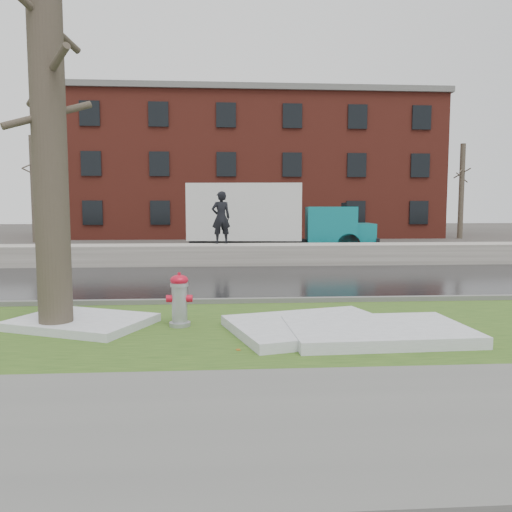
{
  "coord_description": "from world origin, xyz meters",
  "views": [
    {
      "loc": [
        -0.52,
        -9.6,
        2.06
      ],
      "look_at": [
        0.25,
        1.57,
        1.0
      ],
      "focal_mm": 35.0,
      "sensor_mm": 36.0,
      "label": 1
    }
  ],
  "objects": [
    {
      "name": "bg_tree_left",
      "position": [
        -12.0,
        22.0,
        3.33
      ],
      "size": [
        1.4,
        1.62,
        6.5
      ],
      "color": "brown",
      "rests_on": "ground"
    },
    {
      "name": "ground",
      "position": [
        0.0,
        0.0,
        0.0
      ],
      "size": [
        120.0,
        120.0,
        0.0
      ],
      "primitive_type": "plane",
      "color": "#47423D",
      "rests_on": "ground"
    },
    {
      "name": "brick_building",
      "position": [
        2.0,
        30.0,
        5.0
      ],
      "size": [
        26.0,
        12.0,
        10.0
      ],
      "primitive_type": "cube",
      "color": "maroon",
      "rests_on": "ground"
    },
    {
      "name": "snow_patch_side",
      "position": [
        1.93,
        -2.0,
        0.13
      ],
      "size": [
        2.87,
        1.9,
        0.18
      ],
      "primitive_type": "cube",
      "rotation": [
        0.0,
        0.0,
        0.04
      ],
      "color": "silver",
      "rests_on": "verge"
    },
    {
      "name": "fire_hydrant",
      "position": [
        -1.25,
        -1.05,
        0.54
      ],
      "size": [
        0.45,
        0.39,
        0.93
      ],
      "rotation": [
        0.0,
        0.0,
        -0.03
      ],
      "color": "#989CA0",
      "rests_on": "verge"
    },
    {
      "name": "tree",
      "position": [
        -3.3,
        -1.18,
        3.5
      ],
      "size": [
        1.25,
        1.41,
        6.86
      ],
      "rotation": [
        0.0,
        0.0,
        0.24
      ],
      "color": "brown",
      "rests_on": "verge"
    },
    {
      "name": "snow_patch_near",
      "position": [
        0.98,
        -1.59,
        0.12
      ],
      "size": [
        3.04,
        2.62,
        0.16
      ],
      "primitive_type": "cube",
      "rotation": [
        0.0,
        0.0,
        0.27
      ],
      "color": "silver",
      "rests_on": "verge"
    },
    {
      "name": "box_truck",
      "position": [
        1.52,
        12.64,
        1.67
      ],
      "size": [
        9.57,
        3.0,
        3.16
      ],
      "rotation": [
        0.0,
        0.0,
        -0.1
      ],
      "color": "black",
      "rests_on": "ground"
    },
    {
      "name": "verge",
      "position": [
        0.0,
        -1.25,
        0.02
      ],
      "size": [
        60.0,
        4.5,
        0.04
      ],
      "primitive_type": "cube",
      "color": "#264717",
      "rests_on": "ground"
    },
    {
      "name": "bg_tree_center",
      "position": [
        -6.0,
        26.0,
        3.33
      ],
      "size": [
        1.4,
        1.62,
        6.5
      ],
      "color": "brown",
      "rests_on": "ground"
    },
    {
      "name": "snowbank",
      "position": [
        0.0,
        8.7,
        0.38
      ],
      "size": [
        60.0,
        1.6,
        0.75
      ],
      "primitive_type": "cube",
      "color": "beige",
      "rests_on": "ground"
    },
    {
      "name": "bg_tree_right",
      "position": [
        16.0,
        24.0,
        3.33
      ],
      "size": [
        1.4,
        1.62,
        6.5
      ],
      "color": "brown",
      "rests_on": "ground"
    },
    {
      "name": "worker",
      "position": [
        -0.55,
        9.3,
        1.73
      ],
      "size": [
        0.8,
        0.62,
        1.97
      ],
      "primitive_type": "imported",
      "rotation": [
        0.0,
        0.0,
        3.37
      ],
      "color": "black",
      "rests_on": "snowbank"
    },
    {
      "name": "parking_lot",
      "position": [
        0.0,
        13.0,
        0.01
      ],
      "size": [
        60.0,
        9.0,
        0.03
      ],
      "primitive_type": "cube",
      "color": "slate",
      "rests_on": "ground"
    },
    {
      "name": "road",
      "position": [
        0.0,
        4.5,
        0.01
      ],
      "size": [
        60.0,
        7.0,
        0.03
      ],
      "primitive_type": "cube",
      "color": "black",
      "rests_on": "ground"
    },
    {
      "name": "curb",
      "position": [
        0.0,
        1.0,
        0.07
      ],
      "size": [
        60.0,
        0.15,
        0.14
      ],
      "primitive_type": "cube",
      "color": "slate",
      "rests_on": "ground"
    },
    {
      "name": "snow_patch_far",
      "position": [
        -2.95,
        -0.92,
        0.11
      ],
      "size": [
        2.65,
        2.34,
        0.14
      ],
      "primitive_type": "cube",
      "rotation": [
        0.0,
        0.0,
        -0.41
      ],
      "color": "silver",
      "rests_on": "verge"
    },
    {
      "name": "sidewalk",
      "position": [
        0.0,
        -5.0,
        0.03
      ],
      "size": [
        60.0,
        3.0,
        0.05
      ],
      "primitive_type": "cube",
      "color": "slate",
      "rests_on": "ground"
    }
  ]
}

